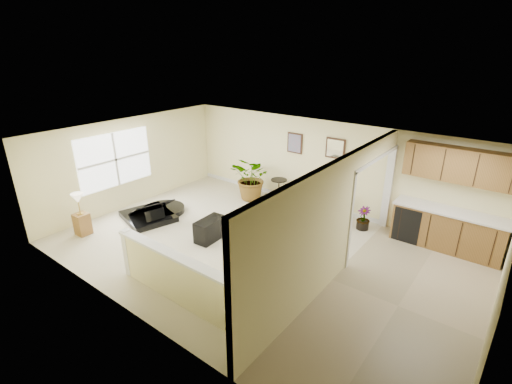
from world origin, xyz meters
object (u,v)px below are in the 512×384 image
Objects in this scene: loveseat at (312,203)px; lamp_stand at (81,217)px; small_plant at (363,220)px; piano at (150,199)px; palm_plant at (253,179)px; piano_bench at (210,229)px; accent_table at (279,187)px.

loveseat is 5.87m from lamp_stand.
loveseat is 2.67× the size of small_plant.
palm_plant is (1.42, 2.65, 0.12)m from piano.
piano is 5.58m from small_plant.
palm_plant is 1.24× the size of lamp_stand.
piano reaches higher than lamp_stand.
palm_plant reaches higher than loveseat.
piano is 1.13× the size of loveseat.
lamp_stand is at bearing -136.69° from loveseat.
loveseat reaches higher than piano_bench.
lamp_stand is (-1.94, -4.28, -0.20)m from palm_plant.
small_plant is at bearing -3.95° from accent_table.
accent_table is at bearing 60.18° from lamp_stand.
palm_plant is (-0.71, -0.34, 0.21)m from accent_table.
piano is 1.36× the size of palm_plant.
palm_plant is at bearing 105.80° from piano_bench.
small_plant is at bearing 2.64° from palm_plant.
piano_bench is 0.49× the size of loveseat.
lamp_stand is (-3.89, -4.40, 0.12)m from loveseat.
accent_table is 0.82m from palm_plant.
piano_bench is 3.82m from small_plant.
piano_bench is 3.17m from lamp_stand.
piano is 1.69× the size of lamp_stand.
palm_plant is at bearing -177.36° from small_plant.
loveseat is (3.36, 2.77, -0.20)m from piano.
lamp_stand reaches higher than small_plant.
piano_bench is 2.70m from palm_plant.
piano is 2.16m from piano_bench.
palm_plant is 2.23× the size of small_plant.
piano_bench is at bearing -89.66° from accent_table.
piano is 2.31× the size of piano_bench.
loveseat is 1.20× the size of palm_plant.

